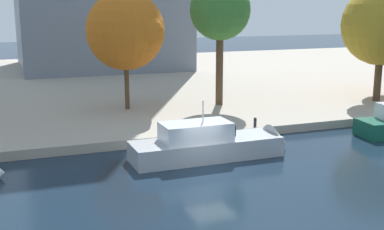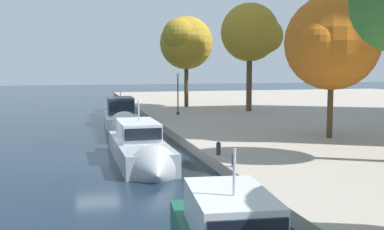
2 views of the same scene
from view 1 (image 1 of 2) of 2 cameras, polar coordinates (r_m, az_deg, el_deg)
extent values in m
plane|color=#142333|center=(28.97, 2.17, -6.36)|extent=(220.00, 220.00, 0.00)
cube|color=#A39989|center=(60.44, -10.23, 3.64)|extent=(120.00, 55.00, 0.63)
cube|color=#9EA3A8|center=(31.26, 1.62, -4.15)|extent=(9.39, 2.87, 1.62)
cone|color=#9EA3A8|center=(33.49, 9.67, -3.20)|extent=(1.23, 2.64, 2.63)
cube|color=silver|center=(30.64, 0.43, -1.85)|extent=(4.24, 2.26, 1.10)
cube|color=black|center=(31.25, 3.22, -1.49)|extent=(1.15, 2.09, 0.66)
cylinder|color=silver|center=(30.54, 1.25, 0.41)|extent=(0.08, 0.08, 1.30)
cylinder|color=#2D2D33|center=(35.66, 2.51, -1.26)|extent=(0.25, 0.25, 0.55)
sphere|color=#2D2D33|center=(35.58, 2.51, -0.73)|extent=(0.27, 0.27, 0.27)
cylinder|color=#2D2D33|center=(36.80, 7.12, -0.93)|extent=(0.21, 0.21, 0.52)
sphere|color=#2D2D33|center=(36.73, 7.13, -0.45)|extent=(0.23, 0.23, 0.23)
cylinder|color=#4C3823|center=(42.80, -7.36, 3.38)|extent=(0.39, 0.39, 4.11)
sphere|color=#BC6019|center=(42.33, -7.52, 9.40)|extent=(6.48, 6.48, 6.48)
sphere|color=#BC6019|center=(42.47, -7.66, 8.62)|extent=(3.66, 3.66, 3.66)
sphere|color=#BC6019|center=(41.08, -5.33, 9.25)|extent=(3.07, 3.07, 3.07)
cylinder|color=#4C3823|center=(49.05, 20.22, 3.91)|extent=(0.65, 0.65, 4.18)
sphere|color=olive|center=(48.64, 20.65, 9.49)|extent=(7.20, 7.20, 7.20)
sphere|color=olive|center=(47.57, 20.15, 9.97)|extent=(4.82, 4.82, 4.82)
cylinder|color=#4C3823|center=(44.27, 3.11, 5.17)|extent=(0.63, 0.63, 6.26)
sphere|color=#38702D|center=(43.92, 3.19, 11.76)|extent=(5.19, 5.19, 5.19)
sphere|color=#38702D|center=(43.38, 2.89, 11.23)|extent=(2.56, 2.56, 2.56)
sphere|color=#38702D|center=(45.22, 3.63, 12.30)|extent=(3.06, 3.06, 3.06)
camera|label=2|loc=(45.34, 37.30, 5.23)|focal=43.65mm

